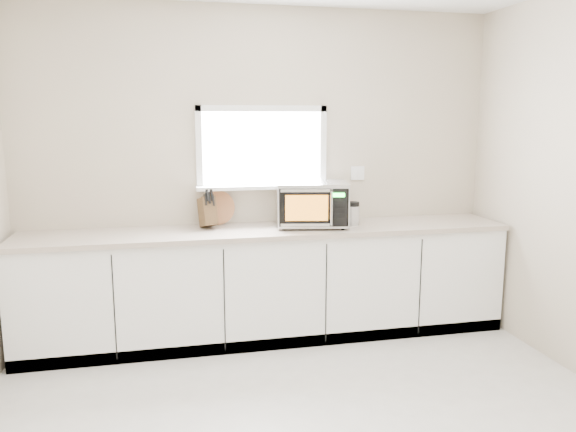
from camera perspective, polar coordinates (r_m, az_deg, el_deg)
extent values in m
cube|color=#B0A08C|center=(4.76, -2.67, 4.53)|extent=(4.00, 0.02, 2.70)
cube|color=white|center=(4.73, -2.65, 6.93)|extent=(1.00, 0.02, 0.60)
cube|color=white|center=(4.70, -2.49, 2.99)|extent=(1.12, 0.16, 0.03)
cube|color=white|center=(4.71, -2.65, 10.87)|extent=(1.10, 0.04, 0.05)
cube|color=white|center=(4.75, -2.59, 3.00)|extent=(1.10, 0.04, 0.05)
cube|color=white|center=(4.66, -9.04, 6.76)|extent=(0.05, 0.04, 0.70)
cube|color=white|center=(4.84, 3.56, 6.98)|extent=(0.05, 0.04, 0.70)
cube|color=white|center=(4.97, 7.08, 4.35)|extent=(0.12, 0.01, 0.12)
cube|color=white|center=(4.65, -1.94, -7.05)|extent=(3.92, 0.60, 0.88)
cube|color=#B4A195|center=(4.53, -1.95, -1.51)|extent=(3.92, 0.64, 0.04)
cylinder|color=black|center=(4.45, -0.46, -1.33)|extent=(0.03, 0.03, 0.02)
cylinder|color=black|center=(4.78, -0.53, -0.53)|extent=(0.03, 0.03, 0.02)
cylinder|color=black|center=(4.48, 5.61, -1.30)|extent=(0.03, 0.03, 0.02)
cylinder|color=black|center=(4.81, 5.12, -0.51)|extent=(0.03, 0.03, 0.02)
cube|color=silver|center=(4.60, 2.45, 1.27)|extent=(0.64, 0.53, 0.34)
cube|color=black|center=(4.38, 2.65, 0.84)|extent=(0.53, 0.12, 0.30)
cube|color=orange|center=(4.37, 1.91, 0.82)|extent=(0.33, 0.07, 0.20)
cylinder|color=silver|center=(4.37, 4.44, 0.79)|extent=(0.02, 0.02, 0.26)
cube|color=black|center=(4.39, 5.15, 0.84)|extent=(0.13, 0.03, 0.29)
cube|color=#19FF33|center=(4.37, 5.18, 2.14)|extent=(0.09, 0.02, 0.03)
cube|color=silver|center=(4.57, 2.47, 3.43)|extent=(0.64, 0.53, 0.01)
cube|color=#4D351B|center=(4.56, -8.19, 0.44)|extent=(0.16, 0.24, 0.27)
cube|color=black|center=(4.48, -8.39, 1.68)|extent=(0.03, 0.05, 0.10)
cube|color=black|center=(4.49, -8.01, 1.84)|extent=(0.03, 0.05, 0.10)
cube|color=black|center=(4.50, -7.63, 1.60)|extent=(0.03, 0.05, 0.10)
cube|color=black|center=(4.48, -8.21, 2.09)|extent=(0.03, 0.05, 0.10)
cube|color=black|center=(4.50, -7.76, 2.12)|extent=(0.03, 0.05, 0.10)
cylinder|color=#9F633D|center=(4.69, -7.19, 0.85)|extent=(0.29, 0.07, 0.29)
cylinder|color=silver|center=(4.68, 6.57, 0.05)|extent=(0.14, 0.14, 0.16)
cylinder|color=black|center=(4.66, 6.59, 1.25)|extent=(0.13, 0.13, 0.04)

